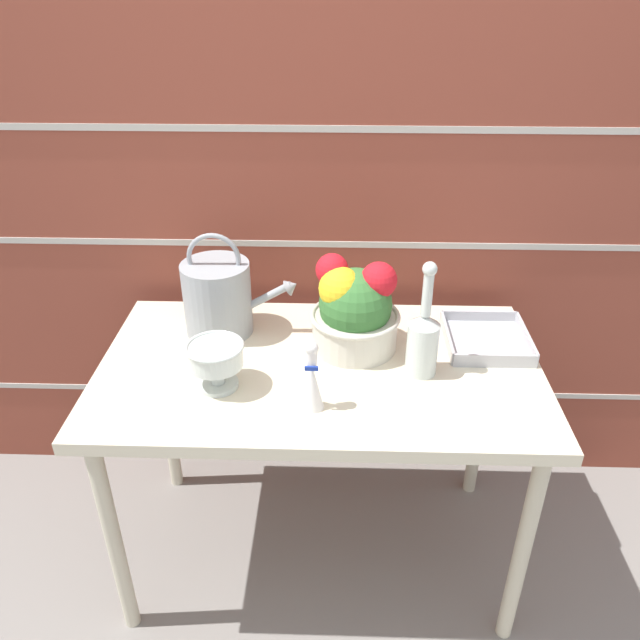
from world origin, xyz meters
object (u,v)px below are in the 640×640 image
Objects in this scene: glass_decanter at (423,338)px; wire_tray at (486,340)px; watering_can at (218,297)px; figurine_vase at (312,381)px; flower_planter at (354,309)px; crystal_pedestal_bowl at (216,359)px.

glass_decanter is 1.32× the size of wire_tray.
watering_can reaches higher than figurine_vase.
watering_can reaches higher than wire_tray.
flower_planter is at bearing -176.15° from wire_tray.
glass_decanter is at bearing -144.00° from wire_tray.
crystal_pedestal_bowl is 0.41m from flower_planter.
watering_can is at bearing 169.23° from flower_planter.
wire_tray is (0.74, 0.23, -0.08)m from crystal_pedestal_bowl.
glass_decanter reaches higher than watering_can.
watering_can is at bearing 176.39° from wire_tray.
figurine_vase is (0.29, -0.36, -0.04)m from watering_can.
figurine_vase reaches higher than wire_tray.
watering_can is 1.05× the size of glass_decanter.
watering_can is 0.28m from crystal_pedestal_bowl.
flower_planter is 0.84× the size of glass_decanter.
figurine_vase is (0.25, -0.08, -0.01)m from crystal_pedestal_bowl.
figurine_vase is (-0.28, -0.16, -0.03)m from glass_decanter.
watering_can is at bearing 98.01° from crystal_pedestal_bowl.
glass_decanter is 1.71× the size of figurine_vase.
watering_can is 0.46m from figurine_vase.
flower_planter is (0.35, 0.21, 0.04)m from crystal_pedestal_bowl.
watering_can is 1.26× the size of flower_planter.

